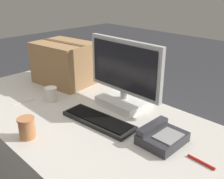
# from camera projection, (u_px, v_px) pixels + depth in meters

# --- Properties ---
(office_desk) EXTENTS (1.80, 0.90, 0.73)m
(office_desk) POSITION_uv_depth(u_px,v_px,m) (80.00, 161.00, 1.70)
(office_desk) COLOR beige
(office_desk) RESTS_ON ground_plane
(monitor) EXTENTS (0.54, 0.23, 0.41)m
(monitor) POSITION_uv_depth(u_px,v_px,m) (124.00, 80.00, 1.57)
(monitor) COLOR white
(monitor) RESTS_ON office_desk
(keyboard) EXTENTS (0.44, 0.18, 0.03)m
(keyboard) POSITION_uv_depth(u_px,v_px,m) (99.00, 120.00, 1.43)
(keyboard) COLOR black
(keyboard) RESTS_ON office_desk
(desk_phone) EXTENTS (0.18, 0.21, 0.08)m
(desk_phone) POSITION_uv_depth(u_px,v_px,m) (161.00, 137.00, 1.25)
(desk_phone) COLOR #2D2D33
(desk_phone) RESTS_ON office_desk
(paper_cup_left) EXTENTS (0.08, 0.08, 0.09)m
(paper_cup_left) POSITION_uv_depth(u_px,v_px,m) (51.00, 94.00, 1.68)
(paper_cup_left) COLOR white
(paper_cup_left) RESTS_ON office_desk
(paper_cup_right) EXTENTS (0.08, 0.08, 0.11)m
(paper_cup_right) POSITION_uv_depth(u_px,v_px,m) (27.00, 128.00, 1.28)
(paper_cup_right) COLOR #BC7547
(paper_cup_right) RESTS_ON office_desk
(spoon) EXTENTS (0.05, 0.15, 0.00)m
(spoon) POSITION_uv_depth(u_px,v_px,m) (27.00, 101.00, 1.69)
(spoon) COLOR silver
(spoon) RESTS_ON office_desk
(cardboard_box) EXTENTS (0.46, 0.37, 0.31)m
(cardboard_box) POSITION_uv_depth(u_px,v_px,m) (65.00, 63.00, 1.95)
(cardboard_box) COLOR #9E754C
(cardboard_box) RESTS_ON office_desk
(pen_marker) EXTENTS (0.13, 0.02, 0.01)m
(pen_marker) POSITION_uv_depth(u_px,v_px,m) (201.00, 162.00, 1.11)
(pen_marker) COLOR red
(pen_marker) RESTS_ON office_desk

